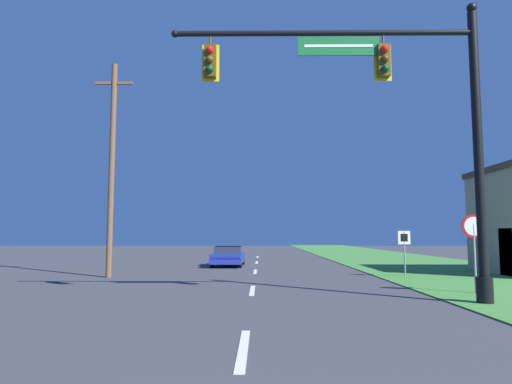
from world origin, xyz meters
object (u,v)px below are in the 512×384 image
object	(u,v)px
signal_mast	(404,117)
stop_sign	(474,236)
car_ahead	(228,256)
route_sign_post	(404,243)
utility_pole_near	(112,165)

from	to	relation	value
signal_mast	stop_sign	distance (m)	4.86
signal_mast	car_ahead	world-z (taller)	signal_mast
stop_sign	route_sign_post	bearing A→B (deg)	94.07
car_ahead	stop_sign	world-z (taller)	stop_sign
car_ahead	route_sign_post	xyz separation A→B (m)	(8.45, -7.41, 0.92)
utility_pole_near	route_sign_post	bearing A→B (deg)	0.56
route_sign_post	car_ahead	bearing A→B (deg)	138.73
signal_mast	utility_pole_near	bearing A→B (deg)	144.12
signal_mast	stop_sign	xyz separation A→B (m)	(2.81, 2.14, -3.34)
route_sign_post	utility_pole_near	world-z (taller)	utility_pole_near
signal_mast	car_ahead	bearing A→B (deg)	111.44
utility_pole_near	stop_sign	bearing A→B (deg)	-22.69
stop_sign	signal_mast	bearing A→B (deg)	-142.65
signal_mast	car_ahead	xyz separation A→B (m)	(-6.05, 15.41, -4.60)
signal_mast	utility_pole_near	xyz separation A→B (m)	(-10.88, 7.87, -0.13)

